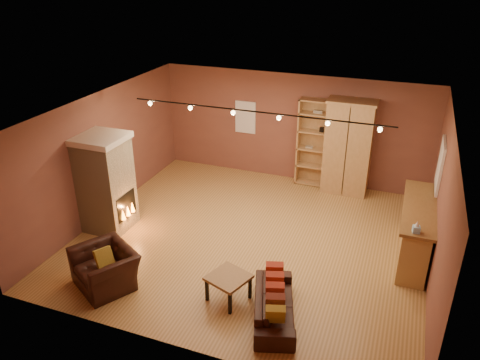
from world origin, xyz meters
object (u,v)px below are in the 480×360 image
at_px(fireplace, 106,183).
at_px(armoire, 348,147).
at_px(bookcase, 316,142).
at_px(coffee_table, 228,280).
at_px(loveseat, 275,300).
at_px(armchair, 105,262).
at_px(bar_counter, 416,231).

xyz_separation_m(fireplace, armoire, (4.51, 3.55, 0.13)).
relative_size(bookcase, coffee_table, 2.81).
distance_m(fireplace, loveseat, 4.50).
bearing_deg(armchair, loveseat, 35.15).
bearing_deg(bookcase, bar_counter, -45.31).
relative_size(bar_counter, loveseat, 1.37).
height_order(fireplace, coffee_table, fireplace).
xyz_separation_m(armoire, armchair, (-3.39, -5.30, -0.71)).
distance_m(loveseat, coffee_table, 0.88).
relative_size(fireplace, armchair, 1.64).
xyz_separation_m(fireplace, bar_counter, (6.24, 1.15, -0.50)).
bearing_deg(bar_counter, coffee_table, -139.41).
height_order(bar_counter, loveseat, bar_counter).
distance_m(bar_counter, armchair, 5.89).
bearing_deg(armoire, coffee_table, -103.60).
xyz_separation_m(bar_counter, armchair, (-5.13, -2.90, -0.09)).
xyz_separation_m(armoire, loveseat, (-0.32, -5.05, -0.85)).
height_order(bar_counter, armchair, bar_counter).
relative_size(bookcase, armchair, 1.75).
relative_size(armoire, armchair, 1.84).
bearing_deg(bookcase, armchair, -115.16).
distance_m(fireplace, armoire, 5.74).
height_order(fireplace, loveseat, fireplace).
height_order(fireplace, bar_counter, fireplace).
bearing_deg(bookcase, loveseat, -84.57).
bearing_deg(bookcase, fireplace, -134.67).
bearing_deg(armoire, armchair, -122.63).
bearing_deg(coffee_table, bookcase, 85.88).
relative_size(armoire, loveseat, 1.40).
relative_size(armoire, bar_counter, 1.02).
distance_m(armoire, coffee_table, 5.10).
relative_size(armchair, coffee_table, 1.60).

